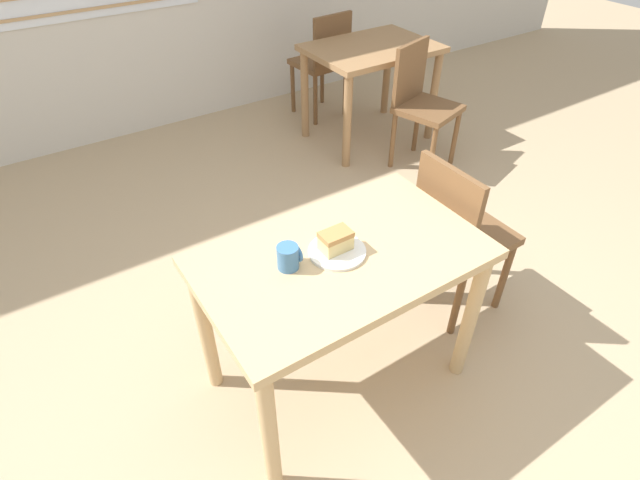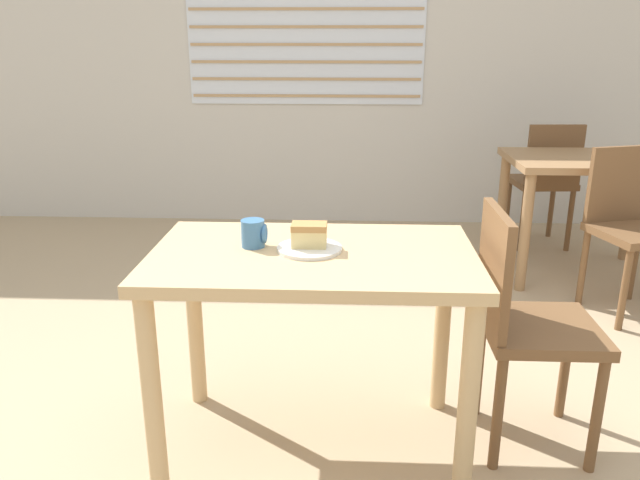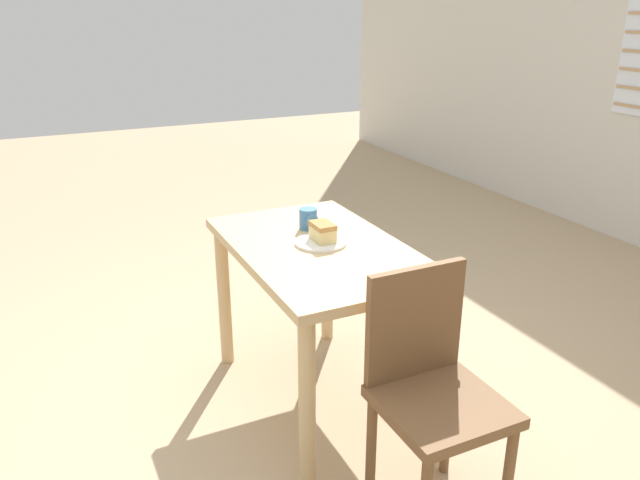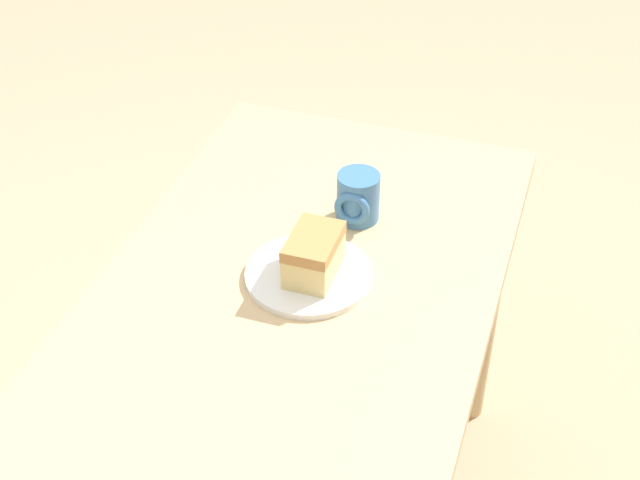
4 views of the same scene
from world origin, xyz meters
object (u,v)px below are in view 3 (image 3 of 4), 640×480
at_px(cake_slice, 323,232).
at_px(coffee_mug, 308,219).
at_px(plate, 321,242).
at_px(dining_table_near, 319,272).
at_px(chair_near_window, 431,387).

relative_size(cake_slice, coffee_mug, 1.25).
height_order(plate, cake_slice, cake_slice).
bearing_deg(coffee_mug, dining_table_near, -12.22).
xyz_separation_m(dining_table_near, plate, (-0.01, 0.01, 0.12)).
xyz_separation_m(dining_table_near, coffee_mug, (-0.20, 0.04, 0.16)).
relative_size(dining_table_near, cake_slice, 9.22).
bearing_deg(cake_slice, dining_table_near, -58.87).
relative_size(plate, coffee_mug, 2.32).
relative_size(dining_table_near, plate, 4.97).
distance_m(dining_table_near, chair_near_window, 0.73).
xyz_separation_m(cake_slice, coffee_mug, (-0.18, 0.02, -0.00)).
bearing_deg(plate, coffee_mug, 170.88).
relative_size(dining_table_near, chair_near_window, 1.22).
bearing_deg(chair_near_window, coffee_mug, 91.49).
height_order(dining_table_near, coffee_mug, coffee_mug).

